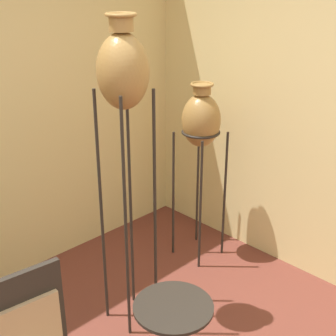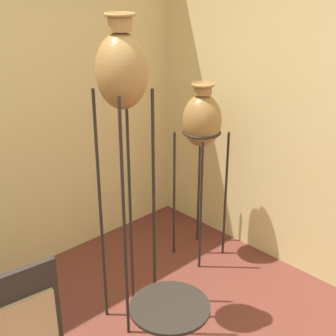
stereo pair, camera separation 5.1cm
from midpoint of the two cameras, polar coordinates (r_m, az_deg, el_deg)
vase_stand_tall at (r=2.69m, az=-6.03°, el=10.77°), size 0.30×0.30×2.02m
vase_stand_medium at (r=3.59m, az=3.65°, el=5.52°), size 0.32×0.32×1.46m
side_table at (r=2.63m, az=0.06°, el=-19.38°), size 0.42×0.42×0.62m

